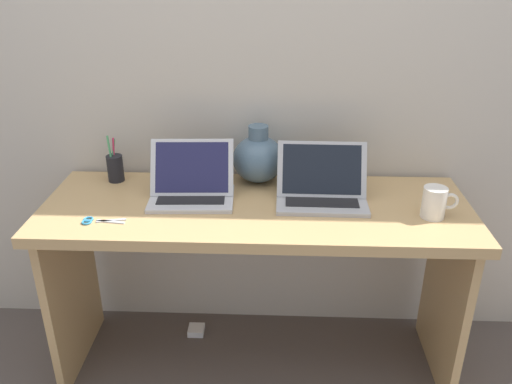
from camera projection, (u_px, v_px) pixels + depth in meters
ground_plane at (256, 360)px, 2.21m from camera, size 6.00×6.00×0.00m
back_wall at (260, 56)px, 1.98m from camera, size 4.40×0.04×2.40m
desk at (256, 241)px, 1.96m from camera, size 1.55×0.55×0.73m
laptop_left at (192, 184)px, 1.93m from camera, size 0.31×0.23×0.20m
laptop_right at (322, 186)px, 1.91m from camera, size 0.33×0.23×0.20m
green_vase at (258, 158)px, 2.05m from camera, size 0.20×0.20×0.23m
coffee_mug at (435, 202)px, 1.79m from camera, size 0.12×0.08×0.11m
pen_cup at (115, 168)px, 2.07m from camera, size 0.06×0.06×0.19m
scissors at (96, 221)px, 1.78m from camera, size 0.15×0.05×0.01m
power_brick at (196, 330)px, 2.36m from camera, size 0.07×0.07×0.03m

